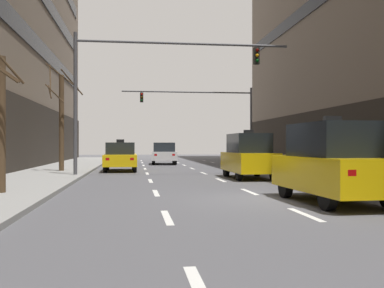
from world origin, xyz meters
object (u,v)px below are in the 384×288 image
(traffic_signal_1, at_px, (211,108))
(pedestrian_0, at_px, (374,158))
(street_tree_0, at_px, (61,119))
(taxi_driving_1, at_px, (332,163))
(car_driving_2, at_px, (122,153))
(taxi_driving_3, at_px, (249,156))
(taxi_driving_0, at_px, (120,157))
(car_driving_4, at_px, (164,154))
(street_tree_1, at_px, (0,121))
(traffic_signal_0, at_px, (143,75))

(traffic_signal_1, height_order, pedestrian_0, traffic_signal_1)
(traffic_signal_1, bearing_deg, street_tree_0, -127.25)
(traffic_signal_1, xyz_separation_m, pedestrian_0, (3.97, -20.51, -3.80))
(taxi_driving_1, height_order, traffic_signal_1, traffic_signal_1)
(taxi_driving_1, relative_size, car_driving_2, 0.98)
(taxi_driving_3, height_order, traffic_signal_1, traffic_signal_1)
(car_driving_2, xyz_separation_m, traffic_signal_1, (7.72, 0.55, 3.95))
(taxi_driving_0, relative_size, pedestrian_0, 3.05)
(car_driving_4, bearing_deg, car_driving_2, 143.51)
(taxi_driving_3, relative_size, street_tree_1, 0.95)
(street_tree_0, relative_size, pedestrian_0, 3.95)
(street_tree_0, distance_m, pedestrian_0, 16.14)
(traffic_signal_1, xyz_separation_m, street_tree_0, (-10.70, -14.07, -1.81))
(taxi_driving_0, xyz_separation_m, traffic_signal_0, (1.24, -5.08, 4.14))
(car_driving_4, relative_size, street_tree_1, 1.04)
(car_driving_2, bearing_deg, street_tree_1, -96.75)
(car_driving_2, relative_size, street_tree_0, 0.78)
(car_driving_2, height_order, traffic_signal_1, traffic_signal_1)
(car_driving_2, height_order, street_tree_1, street_tree_1)
(traffic_signal_0, xyz_separation_m, street_tree_1, (-4.38, -8.17, -2.71))
(taxi_driving_1, relative_size, car_driving_4, 0.96)
(traffic_signal_0, height_order, street_tree_0, traffic_signal_0)
(pedestrian_0, bearing_deg, taxi_driving_1, -125.45)
(traffic_signal_1, bearing_deg, taxi_driving_1, -92.91)
(taxi_driving_1, height_order, car_driving_4, taxi_driving_1)
(traffic_signal_0, bearing_deg, car_driving_2, 94.79)
(street_tree_0, xyz_separation_m, street_tree_1, (0.02, -11.53, -0.72))
(street_tree_1, relative_size, pedestrian_0, 3.04)
(traffic_signal_0, relative_size, pedestrian_0, 7.08)
(car_driving_2, bearing_deg, taxi_driving_0, -89.13)
(car_driving_4, distance_m, traffic_signal_0, 15.08)
(taxi_driving_3, distance_m, street_tree_0, 10.70)
(car_driving_4, height_order, traffic_signal_0, traffic_signal_0)
(car_driving_4, xyz_separation_m, pedestrian_0, (8.30, -17.45, 0.14))
(taxi_driving_1, distance_m, taxi_driving_3, 9.05)
(taxi_driving_0, bearing_deg, pedestrian_0, -35.32)
(taxi_driving_0, xyz_separation_m, taxi_driving_3, (6.11, -6.68, 0.20))
(taxi_driving_1, bearing_deg, street_tree_0, 123.50)
(traffic_signal_0, bearing_deg, street_tree_1, -118.20)
(taxi_driving_1, xyz_separation_m, car_driving_2, (-6.29, 27.53, -0.23))
(taxi_driving_0, height_order, car_driving_2, taxi_driving_0)
(traffic_signal_0, bearing_deg, pedestrian_0, -16.68)
(taxi_driving_3, bearing_deg, taxi_driving_1, -89.97)
(traffic_signal_1, height_order, street_tree_1, traffic_signal_1)
(taxi_driving_1, bearing_deg, car_driving_4, 96.63)
(car_driving_4, xyz_separation_m, traffic_signal_1, (4.33, 3.06, 3.94))
(traffic_signal_0, height_order, street_tree_1, traffic_signal_0)
(taxi_driving_3, distance_m, traffic_signal_1, 19.46)
(car_driving_2, distance_m, street_tree_0, 14.01)
(taxi_driving_0, relative_size, taxi_driving_3, 1.05)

